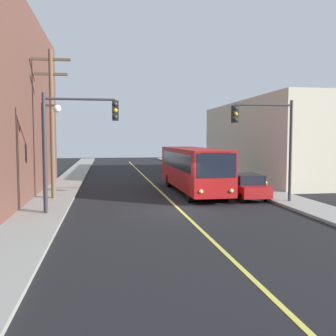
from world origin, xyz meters
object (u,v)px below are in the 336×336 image
(traffic_signal_left_corner, at_px, (76,130))
(utility_pole_near, at_px, (52,117))
(traffic_signal_right_corner, at_px, (267,132))
(fire_hydrant, at_px, (266,187))
(parked_car_red, at_px, (246,186))
(parked_car_green, at_px, (218,177))
(city_bus, at_px, (192,167))
(street_lamp_left, at_px, (48,141))

(traffic_signal_left_corner, bearing_deg, utility_pole_near, 109.60)
(traffic_signal_right_corner, xyz_separation_m, fire_hydrant, (1.44, 3.31, -3.72))
(parked_car_red, relative_size, traffic_signal_right_corner, 0.74)
(utility_pole_near, relative_size, fire_hydrant, 10.96)
(parked_car_green, bearing_deg, traffic_signal_left_corner, -135.95)
(traffic_signal_right_corner, bearing_deg, traffic_signal_left_corner, -171.26)
(city_bus, relative_size, parked_car_green, 2.75)
(traffic_signal_left_corner, bearing_deg, street_lamp_left, 165.20)
(traffic_signal_left_corner, distance_m, traffic_signal_right_corner, 10.95)
(parked_car_green, xyz_separation_m, fire_hydrant, (1.88, -5.06, -0.26))
(parked_car_red, relative_size, street_lamp_left, 0.80)
(parked_car_red, distance_m, fire_hydrant, 2.33)
(traffic_signal_left_corner, xyz_separation_m, street_lamp_left, (-1.42, 0.37, -0.56))
(traffic_signal_left_corner, xyz_separation_m, traffic_signal_right_corner, (10.82, 1.66, 0.00))
(traffic_signal_left_corner, bearing_deg, fire_hydrant, 22.09)
(city_bus, height_order, fire_hydrant, city_bus)
(parked_car_green, distance_m, fire_hydrant, 5.41)
(utility_pole_near, height_order, traffic_signal_left_corner, utility_pole_near)
(parked_car_red, relative_size, parked_car_green, 1.00)
(city_bus, xyz_separation_m, fire_hydrant, (4.65, -2.21, -1.23))
(city_bus, bearing_deg, traffic_signal_right_corner, -59.82)
(utility_pole_near, distance_m, traffic_signal_right_corner, 13.13)
(parked_car_red, height_order, parked_car_green, same)
(parked_car_red, bearing_deg, street_lamp_left, -164.43)
(city_bus, bearing_deg, traffic_signal_left_corner, -136.65)
(parked_car_red, xyz_separation_m, traffic_signal_left_corner, (-10.36, -3.66, 3.46))
(city_bus, bearing_deg, parked_car_green, 45.90)
(fire_hydrant, bearing_deg, traffic_signal_right_corner, -113.49)
(utility_pole_near, xyz_separation_m, street_lamp_left, (0.40, -4.72, -1.50))
(utility_pole_near, bearing_deg, parked_car_red, -6.76)
(traffic_signal_left_corner, height_order, traffic_signal_right_corner, same)
(city_bus, xyz_separation_m, utility_pole_near, (-9.43, -2.08, 3.42))
(parked_car_red, bearing_deg, utility_pole_near, 173.24)
(city_bus, distance_m, traffic_signal_left_corner, 10.76)
(traffic_signal_left_corner, bearing_deg, city_bus, 43.35)
(utility_pole_near, bearing_deg, traffic_signal_left_corner, -70.40)
(fire_hydrant, bearing_deg, utility_pole_near, 179.50)
(parked_car_red, xyz_separation_m, parked_car_green, (0.02, 6.38, 0.00))
(parked_car_red, xyz_separation_m, fire_hydrant, (1.90, 1.32, -0.26))
(utility_pole_near, bearing_deg, fire_hydrant, -0.50)
(city_bus, relative_size, utility_pole_near, 1.32)
(parked_car_red, height_order, fire_hydrant, parked_car_red)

